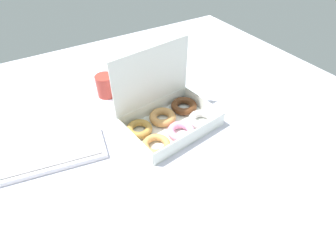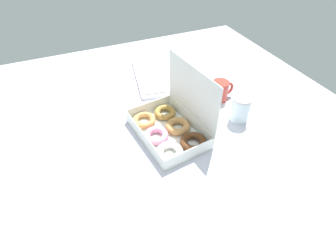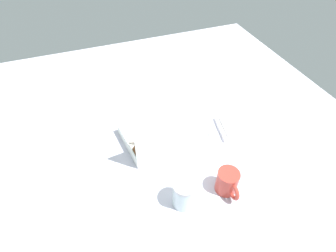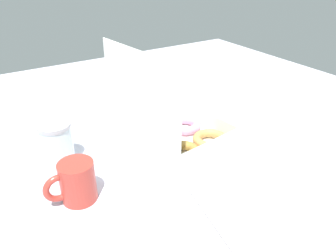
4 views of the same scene
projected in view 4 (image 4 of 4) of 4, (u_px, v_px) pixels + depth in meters
ground_plane at (180, 140)px, 99.17cm from camera, size 180.00×180.00×2.00cm
donut_box at (167, 126)px, 97.42cm from camera, size 36.06×26.83×28.30cm
keyboard at (257, 242)px, 61.98cm from camera, size 40.80×21.96×2.20cm
coffee_mug at (76, 182)px, 71.92cm from camera, size 7.88×11.55×9.54cm
glass_jar at (57, 144)px, 84.14cm from camera, size 8.36×8.36×11.62cm
paper_napkin at (267, 135)px, 99.69cm from camera, size 15.64×14.81×0.15cm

